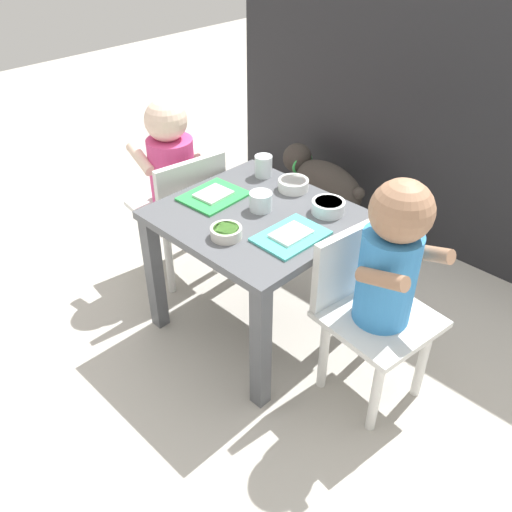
{
  "coord_description": "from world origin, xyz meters",
  "views": [
    {
      "loc": [
        0.99,
        -1.0,
        1.29
      ],
      "look_at": [
        0.0,
        0.0,
        0.29
      ],
      "focal_mm": 38.22,
      "sensor_mm": 36.0,
      "label": 1
    }
  ],
  "objects_px": {
    "food_tray_right": "(291,236)",
    "dog": "(323,181)",
    "veggie_bowl_near": "(226,232)",
    "cereal_bowl_left_side": "(293,184)",
    "seated_child_left": "(173,171)",
    "water_cup_left": "(263,167)",
    "veggie_bowl_far": "(328,207)",
    "water_cup_right": "(261,202)",
    "dining_table": "(256,237)",
    "food_tray_left": "(214,196)",
    "seated_child_right": "(385,269)"
  },
  "relations": [
    {
      "from": "seated_child_left",
      "to": "cereal_bowl_left_side",
      "type": "distance_m",
      "value": 0.45
    },
    {
      "from": "dining_table",
      "to": "water_cup_left",
      "type": "xyz_separation_m",
      "value": [
        -0.16,
        0.19,
        0.12
      ]
    },
    {
      "from": "dog",
      "to": "food_tray_left",
      "type": "relative_size",
      "value": 2.42
    },
    {
      "from": "food_tray_right",
      "to": "water_cup_left",
      "type": "height_order",
      "value": "water_cup_left"
    },
    {
      "from": "food_tray_right",
      "to": "veggie_bowl_near",
      "type": "relative_size",
      "value": 2.24
    },
    {
      "from": "food_tray_right",
      "to": "water_cup_right",
      "type": "relative_size",
      "value": 2.89
    },
    {
      "from": "seated_child_left",
      "to": "food_tray_right",
      "type": "height_order",
      "value": "seated_child_left"
    },
    {
      "from": "dining_table",
      "to": "cereal_bowl_left_side",
      "type": "relative_size",
      "value": 5.56
    },
    {
      "from": "food_tray_right",
      "to": "seated_child_left",
      "type": "bearing_deg",
      "value": 175.2
    },
    {
      "from": "seated_child_left",
      "to": "water_cup_right",
      "type": "bearing_deg",
      "value": 0.16
    },
    {
      "from": "dog",
      "to": "cereal_bowl_left_side",
      "type": "xyz_separation_m",
      "value": [
        0.25,
        -0.49,
        0.26
      ]
    },
    {
      "from": "dining_table",
      "to": "cereal_bowl_left_side",
      "type": "bearing_deg",
      "value": 95.93
    },
    {
      "from": "dog",
      "to": "water_cup_right",
      "type": "bearing_deg",
      "value": -67.83
    },
    {
      "from": "seated_child_right",
      "to": "veggie_bowl_far",
      "type": "xyz_separation_m",
      "value": [
        -0.28,
        0.12,
        0.02
      ]
    },
    {
      "from": "food_tray_left",
      "to": "water_cup_left",
      "type": "xyz_separation_m",
      "value": [
        0.01,
        0.22,
        0.03
      ]
    },
    {
      "from": "dining_table",
      "to": "veggie_bowl_near",
      "type": "xyz_separation_m",
      "value": [
        0.03,
        -0.15,
        0.1
      ]
    },
    {
      "from": "water_cup_right",
      "to": "dining_table",
      "type": "bearing_deg",
      "value": -77.48
    },
    {
      "from": "dining_table",
      "to": "seated_child_right",
      "type": "xyz_separation_m",
      "value": [
        0.43,
        0.04,
        0.09
      ]
    },
    {
      "from": "dining_table",
      "to": "food_tray_right",
      "type": "distance_m",
      "value": 0.19
    },
    {
      "from": "seated_child_right",
      "to": "veggie_bowl_far",
      "type": "distance_m",
      "value": 0.31
    },
    {
      "from": "seated_child_left",
      "to": "food_tray_left",
      "type": "height_order",
      "value": "seated_child_left"
    },
    {
      "from": "dog",
      "to": "food_tray_right",
      "type": "height_order",
      "value": "food_tray_right"
    },
    {
      "from": "food_tray_right",
      "to": "water_cup_left",
      "type": "bearing_deg",
      "value": 145.65
    },
    {
      "from": "seated_child_right",
      "to": "water_cup_right",
      "type": "distance_m",
      "value": 0.44
    },
    {
      "from": "food_tray_right",
      "to": "dog",
      "type": "bearing_deg",
      "value": 121.67
    },
    {
      "from": "water_cup_left",
      "to": "veggie_bowl_far",
      "type": "bearing_deg",
      "value": -7.1
    },
    {
      "from": "veggie_bowl_far",
      "to": "water_cup_left",
      "type": "bearing_deg",
      "value": 172.9
    },
    {
      "from": "water_cup_left",
      "to": "water_cup_right",
      "type": "bearing_deg",
      "value": -47.91
    },
    {
      "from": "seated_child_right",
      "to": "dog",
      "type": "xyz_separation_m",
      "value": [
        -0.71,
        0.64,
        -0.24
      ]
    },
    {
      "from": "water_cup_right",
      "to": "cereal_bowl_left_side",
      "type": "height_order",
      "value": "water_cup_right"
    },
    {
      "from": "dog",
      "to": "water_cup_right",
      "type": "distance_m",
      "value": 0.76
    },
    {
      "from": "seated_child_left",
      "to": "dog",
      "type": "distance_m",
      "value": 0.71
    },
    {
      "from": "seated_child_left",
      "to": "water_cup_right",
      "type": "relative_size",
      "value": 9.86
    },
    {
      "from": "seated_child_right",
      "to": "food_tray_right",
      "type": "distance_m",
      "value": 0.28
    },
    {
      "from": "water_cup_left",
      "to": "food_tray_right",
      "type": "bearing_deg",
      "value": -34.35
    },
    {
      "from": "food_tray_right",
      "to": "veggie_bowl_near",
      "type": "xyz_separation_m",
      "value": [
        -0.13,
        -0.13,
        0.01
      ]
    },
    {
      "from": "seated_child_right",
      "to": "food_tray_left",
      "type": "xyz_separation_m",
      "value": [
        -0.6,
        -0.06,
        0.01
      ]
    },
    {
      "from": "water_cup_left",
      "to": "cereal_bowl_left_side",
      "type": "height_order",
      "value": "water_cup_left"
    },
    {
      "from": "water_cup_right",
      "to": "dog",
      "type": "bearing_deg",
      "value": 112.17
    },
    {
      "from": "seated_child_left",
      "to": "seated_child_right",
      "type": "bearing_deg",
      "value": 0.8
    },
    {
      "from": "cereal_bowl_left_side",
      "to": "seated_child_left",
      "type": "bearing_deg",
      "value": -158.2
    },
    {
      "from": "veggie_bowl_far",
      "to": "food_tray_left",
      "type": "bearing_deg",
      "value": -150.13
    },
    {
      "from": "water_cup_left",
      "to": "cereal_bowl_left_side",
      "type": "bearing_deg",
      "value": -1.1
    },
    {
      "from": "dining_table",
      "to": "food_tray_left",
      "type": "xyz_separation_m",
      "value": [
        -0.16,
        -0.03,
        0.09
      ]
    },
    {
      "from": "seated_child_left",
      "to": "seated_child_right",
      "type": "distance_m",
      "value": 0.87
    },
    {
      "from": "dog",
      "to": "water_cup_right",
      "type": "xyz_separation_m",
      "value": [
        0.27,
        -0.65,
        0.27
      ]
    },
    {
      "from": "veggie_bowl_far",
      "to": "cereal_bowl_left_side",
      "type": "height_order",
      "value": "veggie_bowl_far"
    },
    {
      "from": "veggie_bowl_far",
      "to": "veggie_bowl_near",
      "type": "relative_size",
      "value": 1.11
    },
    {
      "from": "dining_table",
      "to": "cereal_bowl_left_side",
      "type": "height_order",
      "value": "cereal_bowl_left_side"
    },
    {
      "from": "dining_table",
      "to": "water_cup_right",
      "type": "bearing_deg",
      "value": 102.52
    }
  ]
}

